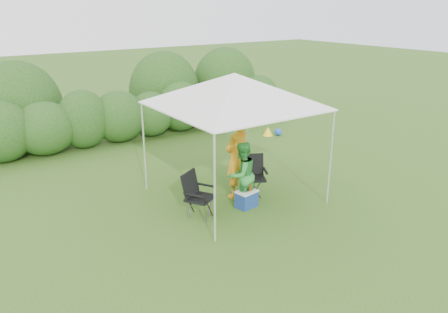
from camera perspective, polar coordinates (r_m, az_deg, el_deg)
ground at (r=9.83m, az=2.96°, el=-6.06°), size 70.00×70.00×0.00m
hedge at (r=14.57m, az=-11.02°, el=5.52°), size 11.76×1.53×1.80m
canopy at (r=9.45m, az=1.36°, el=8.67°), size 3.10×3.10×2.83m
chair_right at (r=10.13m, az=3.84°, el=-2.06°), size 0.71×0.70×0.93m
chair_left at (r=9.03m, az=-3.68°, el=-4.64°), size 0.75×0.74×0.96m
man at (r=9.81m, az=1.72°, el=-0.15°), size 0.76×0.57×1.88m
woman at (r=9.43m, az=2.34°, el=-2.37°), size 0.77×0.64×1.45m
cooler at (r=9.56m, az=2.96°, el=-5.53°), size 0.50×0.40×0.38m
bottle at (r=9.44m, az=3.43°, el=-3.73°), size 0.07×0.07×0.27m
lawn_toy at (r=14.85m, az=6.10°, el=3.28°), size 0.59×0.49×0.29m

